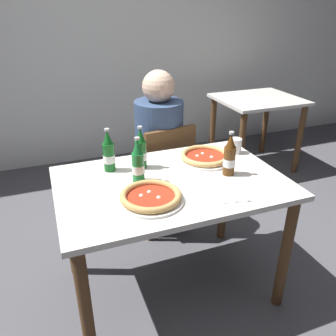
{
  "coord_description": "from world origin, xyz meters",
  "views": [
    {
      "loc": [
        -0.58,
        -1.48,
        1.59
      ],
      "look_at": [
        0.0,
        0.05,
        0.8
      ],
      "focal_mm": 36.19,
      "sensor_mm": 36.0,
      "label": 1
    }
  ],
  "objects_px": {
    "chair_behind_table": "(163,172)",
    "beer_bottle_extra": "(141,151)",
    "beer_bottle_center": "(109,153)",
    "dining_table_background": "(257,113)",
    "beer_bottle_left": "(230,157)",
    "pizza_margherita_near": "(151,197)",
    "paper_cup": "(236,146)",
    "diner_seated": "(159,157)",
    "napkin_with_cutlery": "(236,192)",
    "dining_table_main": "(171,199)",
    "beer_bottle_right": "(138,163)",
    "pizza_marinara_far": "(205,157)"
  },
  "relations": [
    {
      "from": "chair_behind_table",
      "to": "beer_bottle_extra",
      "type": "relative_size",
      "value": 3.44
    },
    {
      "from": "beer_bottle_center",
      "to": "dining_table_background",
      "type": "bearing_deg",
      "value": 32.34
    },
    {
      "from": "beer_bottle_extra",
      "to": "dining_table_background",
      "type": "bearing_deg",
      "value": 35.83
    },
    {
      "from": "dining_table_background",
      "to": "beer_bottle_left",
      "type": "height_order",
      "value": "beer_bottle_left"
    },
    {
      "from": "pizza_margherita_near",
      "to": "paper_cup",
      "type": "relative_size",
      "value": 3.37
    },
    {
      "from": "beer_bottle_extra",
      "to": "beer_bottle_left",
      "type": "bearing_deg",
      "value": -30.68
    },
    {
      "from": "chair_behind_table",
      "to": "paper_cup",
      "type": "bearing_deg",
      "value": 120.98
    },
    {
      "from": "pizza_margherita_near",
      "to": "beer_bottle_center",
      "type": "height_order",
      "value": "beer_bottle_center"
    },
    {
      "from": "diner_seated",
      "to": "beer_bottle_center",
      "type": "distance_m",
      "value": 0.67
    },
    {
      "from": "diner_seated",
      "to": "napkin_with_cutlery",
      "type": "distance_m",
      "value": 0.92
    },
    {
      "from": "dining_table_main",
      "to": "beer_bottle_right",
      "type": "distance_m",
      "value": 0.28
    },
    {
      "from": "dining_table_main",
      "to": "diner_seated",
      "type": "xyz_separation_m",
      "value": [
        0.16,
        0.66,
        -0.05
      ]
    },
    {
      "from": "beer_bottle_right",
      "to": "napkin_with_cutlery",
      "type": "height_order",
      "value": "beer_bottle_right"
    },
    {
      "from": "dining_table_background",
      "to": "beer_bottle_right",
      "type": "relative_size",
      "value": 3.24
    },
    {
      "from": "dining_table_main",
      "to": "beer_bottle_extra",
      "type": "height_order",
      "value": "beer_bottle_extra"
    },
    {
      "from": "dining_table_main",
      "to": "pizza_marinara_far",
      "type": "xyz_separation_m",
      "value": [
        0.28,
        0.17,
        0.13
      ]
    },
    {
      "from": "beer_bottle_left",
      "to": "paper_cup",
      "type": "bearing_deg",
      "value": 52.29
    },
    {
      "from": "beer_bottle_extra",
      "to": "dining_table_main",
      "type": "bearing_deg",
      "value": -63.59
    },
    {
      "from": "dining_table_main",
      "to": "beer_bottle_extra",
      "type": "bearing_deg",
      "value": 116.41
    },
    {
      "from": "beer_bottle_right",
      "to": "beer_bottle_left",
      "type": "bearing_deg",
      "value": -10.99
    },
    {
      "from": "pizza_marinara_far",
      "to": "dining_table_main",
      "type": "bearing_deg",
      "value": -148.63
    },
    {
      "from": "dining_table_main",
      "to": "dining_table_background",
      "type": "relative_size",
      "value": 1.5
    },
    {
      "from": "beer_bottle_extra",
      "to": "napkin_with_cutlery",
      "type": "bearing_deg",
      "value": -51.56
    },
    {
      "from": "dining_table_main",
      "to": "chair_behind_table",
      "type": "xyz_separation_m",
      "value": [
        0.17,
        0.61,
        -0.15
      ]
    },
    {
      "from": "chair_behind_table",
      "to": "pizza_marinara_far",
      "type": "bearing_deg",
      "value": 95.66
    },
    {
      "from": "chair_behind_table",
      "to": "dining_table_background",
      "type": "height_order",
      "value": "chair_behind_table"
    },
    {
      "from": "diner_seated",
      "to": "pizza_margherita_near",
      "type": "distance_m",
      "value": 0.9
    },
    {
      "from": "dining_table_main",
      "to": "beer_bottle_left",
      "type": "height_order",
      "value": "beer_bottle_left"
    },
    {
      "from": "chair_behind_table",
      "to": "diner_seated",
      "type": "distance_m",
      "value": 0.11
    },
    {
      "from": "chair_behind_table",
      "to": "diner_seated",
      "type": "xyz_separation_m",
      "value": [
        -0.01,
        0.05,
        0.1
      ]
    },
    {
      "from": "pizza_margherita_near",
      "to": "beer_bottle_center",
      "type": "xyz_separation_m",
      "value": [
        -0.11,
        0.39,
        0.08
      ]
    },
    {
      "from": "pizza_marinara_far",
      "to": "paper_cup",
      "type": "bearing_deg",
      "value": 7.62
    },
    {
      "from": "dining_table_main",
      "to": "pizza_marinara_far",
      "type": "bearing_deg",
      "value": 31.37
    },
    {
      "from": "beer_bottle_center",
      "to": "beer_bottle_right",
      "type": "relative_size",
      "value": 1.0
    },
    {
      "from": "diner_seated",
      "to": "beer_bottle_left",
      "type": "xyz_separation_m",
      "value": [
        0.16,
        -0.7,
        0.27
      ]
    },
    {
      "from": "diner_seated",
      "to": "beer_bottle_right",
      "type": "xyz_separation_m",
      "value": [
        -0.33,
        -0.61,
        0.27
      ]
    },
    {
      "from": "dining_table_main",
      "to": "beer_bottle_left",
      "type": "distance_m",
      "value": 0.39
    },
    {
      "from": "pizza_margherita_near",
      "to": "beer_bottle_left",
      "type": "bearing_deg",
      "value": 13.48
    },
    {
      "from": "pizza_margherita_near",
      "to": "pizza_marinara_far",
      "type": "relative_size",
      "value": 0.99
    },
    {
      "from": "beer_bottle_center",
      "to": "beer_bottle_extra",
      "type": "xyz_separation_m",
      "value": [
        0.18,
        -0.03,
        0.0
      ]
    },
    {
      "from": "dining_table_background",
      "to": "chair_behind_table",
      "type": "bearing_deg",
      "value": -150.56
    },
    {
      "from": "chair_behind_table",
      "to": "beer_bottle_left",
      "type": "distance_m",
      "value": 0.77
    },
    {
      "from": "pizza_margherita_near",
      "to": "paper_cup",
      "type": "height_order",
      "value": "paper_cup"
    },
    {
      "from": "diner_seated",
      "to": "paper_cup",
      "type": "relative_size",
      "value": 12.73
    },
    {
      "from": "dining_table_main",
      "to": "beer_bottle_extra",
      "type": "relative_size",
      "value": 4.86
    },
    {
      "from": "beer_bottle_center",
      "to": "beer_bottle_right",
      "type": "distance_m",
      "value": 0.22
    },
    {
      "from": "dining_table_main",
      "to": "beer_bottle_center",
      "type": "xyz_separation_m",
      "value": [
        -0.28,
        0.24,
        0.22
      ]
    },
    {
      "from": "chair_behind_table",
      "to": "diner_seated",
      "type": "bearing_deg",
      "value": -86.65
    },
    {
      "from": "beer_bottle_extra",
      "to": "paper_cup",
      "type": "height_order",
      "value": "beer_bottle_extra"
    },
    {
      "from": "dining_table_main",
      "to": "napkin_with_cutlery",
      "type": "xyz_separation_m",
      "value": [
        0.25,
        -0.24,
        0.12
      ]
    }
  ]
}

